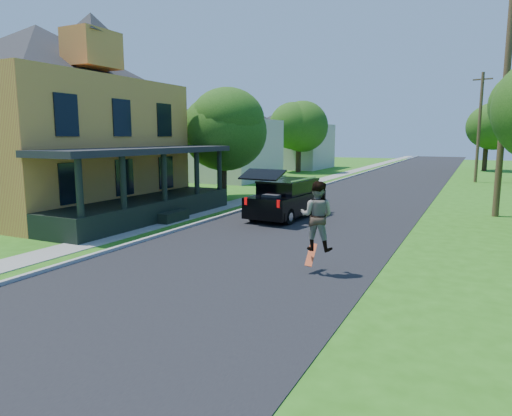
% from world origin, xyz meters
% --- Properties ---
extents(ground, '(140.00, 140.00, 0.00)m').
position_xyz_m(ground, '(0.00, 0.00, 0.00)').
color(ground, '#2A6514').
rests_on(ground, ground).
extents(street, '(8.00, 120.00, 0.02)m').
position_xyz_m(street, '(0.00, 20.00, 0.00)').
color(street, black).
rests_on(street, ground).
extents(curb, '(0.15, 120.00, 0.12)m').
position_xyz_m(curb, '(-4.05, 20.00, 0.00)').
color(curb, '#9A9A95').
rests_on(curb, ground).
extents(sidewalk, '(1.30, 120.00, 0.03)m').
position_xyz_m(sidewalk, '(-5.60, 20.00, 0.00)').
color(sidewalk, gray).
rests_on(sidewalk, ground).
extents(front_walk, '(6.50, 1.20, 0.03)m').
position_xyz_m(front_walk, '(-9.50, 6.00, 0.00)').
color(front_walk, gray).
rests_on(front_walk, ground).
extents(main_house, '(15.56, 15.56, 10.10)m').
position_xyz_m(main_house, '(-12.80, 5.99, 4.92)').
color(main_house, gold).
rests_on(main_house, ground).
extents(neighbor_house_mid, '(12.78, 12.78, 8.30)m').
position_xyz_m(neighbor_house_mid, '(-13.50, 24.00, 4.19)').
color(neighbor_house_mid, beige).
rests_on(neighbor_house_mid, ground).
extents(neighbor_house_far, '(12.78, 12.78, 8.30)m').
position_xyz_m(neighbor_house_far, '(-13.50, 40.00, 4.19)').
color(neighbor_house_far, beige).
rests_on(neighbor_house_far, ground).
extents(black_suv, '(2.23, 5.03, 2.29)m').
position_xyz_m(black_suv, '(-1.40, 9.00, 0.87)').
color(black_suv, black).
rests_on(black_suv, ground).
extents(skateboarder, '(0.94, 0.76, 1.81)m').
position_xyz_m(skateboarder, '(2.50, 1.50, 1.56)').
color(skateboarder, black).
rests_on(skateboarder, ground).
extents(skateboard, '(0.22, 0.57, 0.54)m').
position_xyz_m(skateboard, '(2.32, 1.61, 0.46)').
color(skateboard, '#C33A10').
rests_on(skateboard, ground).
extents(tree_left_mid, '(5.71, 5.86, 7.16)m').
position_xyz_m(tree_left_mid, '(-7.27, 13.43, 4.59)').
color(tree_left_mid, black).
rests_on(tree_left_mid, ground).
extents(tree_left_far, '(6.67, 6.39, 8.08)m').
position_xyz_m(tree_left_far, '(-10.50, 34.25, 5.35)').
color(tree_left_far, black).
rests_on(tree_left_far, ground).
extents(tree_right_far, '(5.84, 5.62, 7.36)m').
position_xyz_m(tree_right_far, '(6.66, 44.73, 4.69)').
color(tree_right_far, black).
rests_on(tree_right_far, ground).
extents(utility_pole_near, '(1.76, 0.53, 11.24)m').
position_xyz_m(utility_pole_near, '(7.00, 13.53, 5.78)').
color(utility_pole_near, '#412F1E').
rests_on(utility_pole_near, ground).
extents(utility_pole_far, '(1.43, 0.48, 8.52)m').
position_xyz_m(utility_pole_far, '(5.99, 30.59, 4.39)').
color(utility_pole_far, '#412F1E').
rests_on(utility_pole_far, ground).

